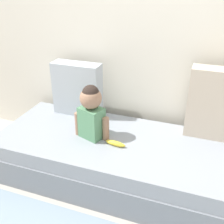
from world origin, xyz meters
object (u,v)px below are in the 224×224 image
(couch, at_px, (131,162))
(toddler, at_px, (91,110))
(banana, at_px, (115,143))
(throw_pillow_right, at_px, (223,105))
(throw_pillow_left, at_px, (77,89))

(couch, relative_size, toddler, 5.06)
(toddler, bearing_deg, banana, -15.14)
(banana, bearing_deg, toddler, 164.86)
(toddler, bearing_deg, throw_pillow_right, 20.00)
(couch, bearing_deg, banana, -143.85)
(throw_pillow_left, relative_size, toddler, 1.08)
(throw_pillow_left, xyz_separation_m, throw_pillow_right, (1.28, 0.00, 0.04))
(couch, height_order, toddler, toddler)
(couch, bearing_deg, toddler, -176.76)
(couch, xyz_separation_m, throw_pillow_right, (0.64, 0.34, 0.48))
(throw_pillow_right, distance_m, toddler, 1.04)
(throw_pillow_right, relative_size, toddler, 1.27)
(banana, bearing_deg, throw_pillow_left, 141.62)
(throw_pillow_left, bearing_deg, banana, -38.38)
(toddler, bearing_deg, throw_pillow_left, 130.03)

